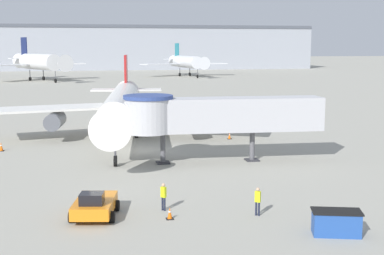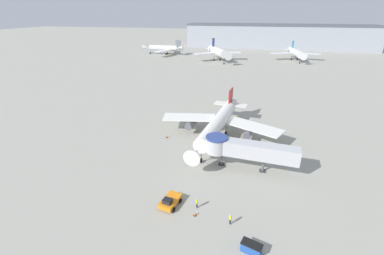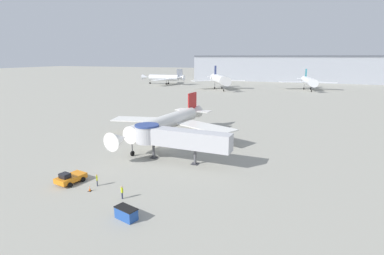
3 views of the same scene
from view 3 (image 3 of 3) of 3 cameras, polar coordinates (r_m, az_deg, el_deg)
ground_plane at (r=57.32m, az=-5.44°, el=-3.81°), size 800.00×800.00×0.00m
main_airplane at (r=61.57m, az=-4.73°, el=0.95°), size 28.97×30.81×8.62m
jet_bridge at (r=48.75m, az=-3.45°, el=-1.88°), size 16.82×4.30×5.74m
pushback_tug_orange at (r=44.60m, az=-22.19°, el=-8.88°), size 3.03×4.20×1.64m
service_container_blue at (r=33.74m, az=-12.42°, el=-15.66°), size 2.82×2.00×1.31m
traffic_cone_starboard_wing at (r=57.78m, az=5.02°, el=-3.30°), size 0.44×0.44×0.72m
traffic_cone_apron_front at (r=41.33m, az=-18.90°, el=-10.98°), size 0.41×0.41×0.69m
traffic_cone_port_wing at (r=65.47m, az=-14.97°, el=-1.67°), size 0.51×0.51×0.83m
ground_crew_marshaller at (r=42.32m, az=-17.66°, el=-9.35°), size 0.35×0.37×1.68m
ground_crew_wing_walker at (r=37.96m, az=-13.19°, el=-11.75°), size 0.37×0.34×1.68m
background_jet_gray_tail at (r=188.71m, az=-5.21°, el=9.45°), size 28.22×31.53×9.55m
background_jet_teal_tail at (r=167.12m, az=21.31°, el=8.24°), size 29.12×27.38×10.44m
background_jet_navy_tail at (r=159.51m, az=5.22°, el=9.12°), size 26.91×28.01×12.05m
terminal_building at (r=224.60m, az=19.05°, el=10.60°), size 140.99×24.95×17.76m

